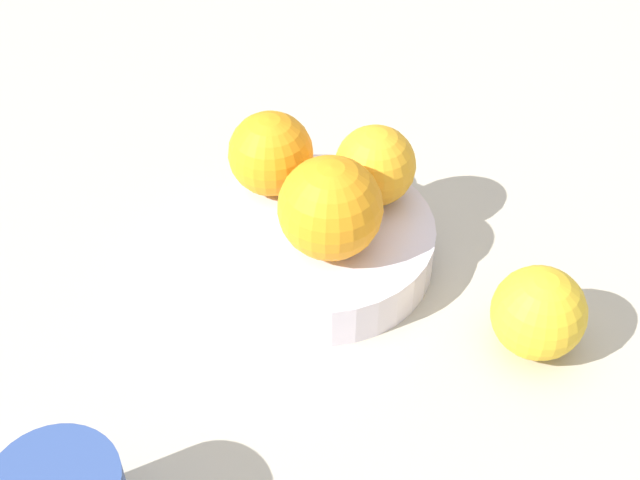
# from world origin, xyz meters

# --- Properties ---
(ground_plane) EXTENTS (1.10, 1.10, 0.02)m
(ground_plane) POSITION_xyz_m (0.00, 0.00, -0.01)
(ground_plane) COLOR #BCB29E
(fruit_bowl) EXTENTS (0.17, 0.17, 0.04)m
(fruit_bowl) POSITION_xyz_m (0.00, 0.00, 0.02)
(fruit_bowl) COLOR silver
(fruit_bowl) RESTS_ON ground_plane
(orange_in_bowl_0) EXTENTS (0.07, 0.07, 0.07)m
(orange_in_bowl_0) POSITION_xyz_m (-0.01, -0.02, 0.07)
(orange_in_bowl_0) COLOR orange
(orange_in_bowl_0) RESTS_ON fruit_bowl
(orange_in_bowl_1) EXTENTS (0.06, 0.06, 0.06)m
(orange_in_bowl_1) POSITION_xyz_m (0.05, 0.00, 0.07)
(orange_in_bowl_1) COLOR #F9A823
(orange_in_bowl_1) RESTS_ON fruit_bowl
(orange_in_bowl_2) EXTENTS (0.06, 0.06, 0.06)m
(orange_in_bowl_2) POSITION_xyz_m (-0.00, 0.06, 0.07)
(orange_in_bowl_2) COLOR orange
(orange_in_bowl_2) RESTS_ON fruit_bowl
(orange_loose_0) EXTENTS (0.06, 0.06, 0.06)m
(orange_loose_0) POSITION_xyz_m (0.06, -0.16, 0.03)
(orange_loose_0) COLOR yellow
(orange_loose_0) RESTS_ON ground_plane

